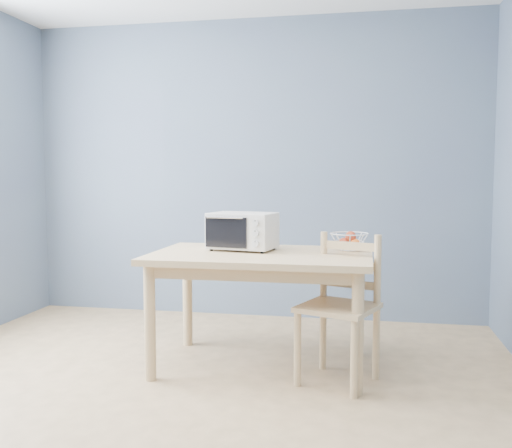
% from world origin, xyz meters
% --- Properties ---
extents(room, '(4.01, 4.51, 2.61)m').
position_xyz_m(room, '(0.00, 0.00, 1.30)').
color(room, tan).
rests_on(room, ground).
extents(dining_table, '(1.40, 0.90, 0.75)m').
position_xyz_m(dining_table, '(0.33, 0.90, 0.65)').
color(dining_table, tan).
rests_on(dining_table, ground).
extents(toaster_oven, '(0.47, 0.36, 0.25)m').
position_xyz_m(toaster_oven, '(0.16, 1.01, 0.88)').
color(toaster_oven, silver).
rests_on(toaster_oven, dining_table).
extents(fruit_basket, '(0.27, 0.27, 0.13)m').
position_xyz_m(fruit_basket, '(0.88, 1.12, 0.81)').
color(fruit_basket, white).
rests_on(fruit_basket, dining_table).
extents(dining_chair, '(0.53, 0.53, 0.89)m').
position_xyz_m(dining_chair, '(0.85, 0.74, 0.44)').
color(dining_chair, tan).
rests_on(dining_chair, ground).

